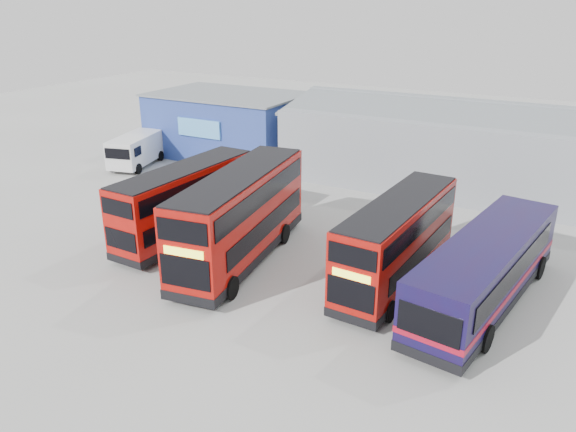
{
  "coord_description": "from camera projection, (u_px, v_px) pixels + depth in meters",
  "views": [
    {
      "loc": [
        12.64,
        -20.63,
        12.57
      ],
      "look_at": [
        -0.08,
        2.8,
        2.1
      ],
      "focal_mm": 35.0,
      "sensor_mm": 36.0,
      "label": 1
    }
  ],
  "objects": [
    {
      "name": "double_decker_centre",
      "position": [
        241.0,
        218.0,
        27.87
      ],
      "size": [
        4.06,
        11.13,
        4.61
      ],
      "rotation": [
        0.0,
        0.0,
        0.13
      ],
      "color": "#AA0F09",
      "rests_on": "ground"
    },
    {
      "name": "ground_plane",
      "position": [
        262.0,
        275.0,
        27.09
      ],
      "size": [
        120.0,
        120.0,
        0.0
      ],
      "primitive_type": "plane",
      "color": "gray",
      "rests_on": "ground"
    },
    {
      "name": "office_block",
      "position": [
        229.0,
        124.0,
        47.08
      ],
      "size": [
        12.3,
        8.32,
        5.12
      ],
      "color": "navy",
      "rests_on": "ground"
    },
    {
      "name": "single_decker_blue",
      "position": [
        485.0,
        272.0,
        23.94
      ],
      "size": [
        4.44,
        12.01,
        3.19
      ],
      "rotation": [
        0.0,
        0.0,
        2.99
      ],
      "color": "#0F0C36",
      "rests_on": "ground"
    },
    {
      "name": "double_decker_right",
      "position": [
        397.0,
        243.0,
        25.7
      ],
      "size": [
        2.93,
        9.77,
        4.08
      ],
      "rotation": [
        0.0,
        0.0,
        -0.06
      ],
      "color": "#AA0F09",
      "rests_on": "ground"
    },
    {
      "name": "double_decker_left",
      "position": [
        186.0,
        203.0,
        30.65
      ],
      "size": [
        2.78,
        9.71,
        4.06
      ],
      "rotation": [
        0.0,
        0.0,
        3.1
      ],
      "color": "#AA0F09",
      "rests_on": "ground"
    },
    {
      "name": "maintenance_shed",
      "position": [
        508.0,
        150.0,
        38.94
      ],
      "size": [
        30.5,
        12.0,
        5.89
      ],
      "color": "gray",
      "rests_on": "ground"
    },
    {
      "name": "panel_van",
      "position": [
        136.0,
        149.0,
        44.01
      ],
      "size": [
        3.55,
        5.95,
        2.44
      ],
      "rotation": [
        0.0,
        0.0,
        0.26
      ],
      "color": "silver",
      "rests_on": "ground"
    }
  ]
}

